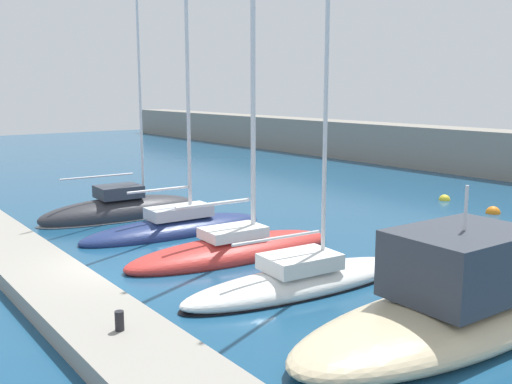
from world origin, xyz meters
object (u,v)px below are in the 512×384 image
sailboat_white_fourth (302,279)px  dock_bollard (119,321)px  mooring_buoy_yellow (444,200)px  sailboat_navy_second (175,227)px  sailboat_red_third (234,247)px  sailboat_charcoal_nearest (122,210)px  mooring_buoy_orange (493,213)px  motorboat_sand_fifth (456,302)px

sailboat_white_fourth → dock_bollard: size_ratio=29.03×
mooring_buoy_yellow → sailboat_navy_second: bearing=-98.8°
sailboat_red_third → sailboat_white_fourth: size_ratio=1.08×
sailboat_white_fourth → mooring_buoy_yellow: sailboat_white_fourth is taller
mooring_buoy_yellow → dock_bollard: dock_bollard is taller
sailboat_charcoal_nearest → dock_bollard: 13.87m
sailboat_navy_second → mooring_buoy_orange: sailboat_navy_second is taller
motorboat_sand_fifth → mooring_buoy_yellow: bearing=38.0°
sailboat_white_fourth → motorboat_sand_fifth: bearing=-71.7°
sailboat_navy_second → motorboat_sand_fifth: size_ratio=1.28×
sailboat_red_third → sailboat_white_fourth: bearing=-91.6°
mooring_buoy_yellow → dock_bollard: (6.50, -20.70, 0.71)m
mooring_buoy_yellow → sailboat_white_fourth: bearing=-68.7°
sailboat_red_third → mooring_buoy_yellow: bearing=10.6°
sailboat_charcoal_nearest → mooring_buoy_orange: sailboat_charcoal_nearest is taller
mooring_buoy_orange → dock_bollard: size_ratio=1.51×
sailboat_navy_second → sailboat_red_third: 4.11m
sailboat_white_fourth → sailboat_charcoal_nearest: bearing=96.1°
sailboat_charcoal_nearest → sailboat_white_fourth: (11.94, 0.24, -0.04)m
sailboat_white_fourth → motorboat_sand_fifth: sailboat_white_fourth is taller
sailboat_navy_second → motorboat_sand_fifth: bearing=-84.6°
sailboat_navy_second → mooring_buoy_yellow: 14.68m
sailboat_white_fourth → sailboat_navy_second: bearing=92.7°
sailboat_navy_second → mooring_buoy_orange: bearing=-20.3°
sailboat_charcoal_nearest → sailboat_navy_second: size_ratio=1.12×
sailboat_charcoal_nearest → motorboat_sand_fifth: size_ratio=1.43×
sailboat_navy_second → sailboat_red_third: sailboat_red_third is taller
motorboat_sand_fifth → sailboat_white_fourth: bearing=105.1°
sailboat_red_third → mooring_buoy_yellow: 14.62m
sailboat_navy_second → motorboat_sand_fifth: (12.37, 0.72, 0.45)m
sailboat_white_fourth → mooring_buoy_yellow: (-5.77, 14.83, -0.28)m
sailboat_red_third → dock_bollard: sailboat_red_third is taller
mooring_buoy_yellow → dock_bollard: bearing=-72.6°
sailboat_navy_second → sailboat_red_third: bearing=-87.8°
sailboat_red_third → dock_bollard: size_ratio=31.21×
sailboat_charcoal_nearest → sailboat_white_fourth: 11.94m
motorboat_sand_fifth → sailboat_charcoal_nearest: bearing=96.2°
mooring_buoy_orange → mooring_buoy_yellow: size_ratio=1.15×
sailboat_charcoal_nearest → sailboat_red_third: 8.06m
sailboat_charcoal_nearest → sailboat_white_fourth: size_ratio=1.10×
sailboat_navy_second → dock_bollard: sailboat_navy_second is taller
sailboat_charcoal_nearest → mooring_buoy_yellow: sailboat_charcoal_nearest is taller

